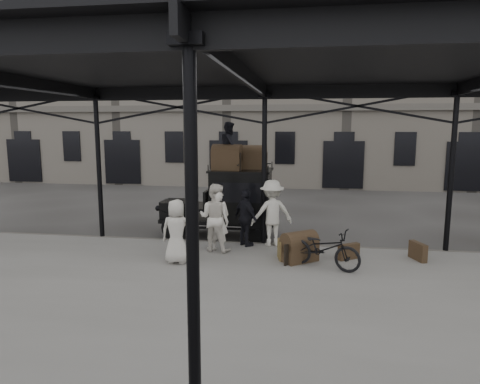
% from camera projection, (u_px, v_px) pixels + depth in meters
% --- Properties ---
extents(ground, '(120.00, 120.00, 0.00)m').
position_uv_depth(ground, '(256.00, 271.00, 10.51)').
color(ground, '#383533').
rests_on(ground, ground).
extents(platform, '(28.00, 8.00, 0.15)m').
position_uv_depth(platform, '(244.00, 300.00, 8.55)').
color(platform, slate).
rests_on(platform, ground).
extents(canopy, '(22.50, 9.00, 4.74)m').
position_uv_depth(canopy, '(246.00, 69.00, 8.12)').
color(canopy, black).
rests_on(canopy, ground).
extents(building_frontage, '(64.00, 8.00, 14.00)m').
position_uv_depth(building_frontage, '(289.00, 70.00, 27.01)').
color(building_frontage, slate).
rests_on(building_frontage, ground).
extents(taxi, '(3.65, 1.55, 2.18)m').
position_uv_depth(taxi, '(231.00, 200.00, 13.55)').
color(taxi, black).
rests_on(taxi, ground).
extents(porter_left, '(0.70, 0.56, 1.66)m').
position_uv_depth(porter_left, '(218.00, 221.00, 11.54)').
color(porter_left, silver).
rests_on(porter_left, platform).
extents(porter_midleft, '(1.00, 0.84, 1.85)m').
position_uv_depth(porter_midleft, '(215.00, 217.00, 11.56)').
color(porter_midleft, silver).
rests_on(porter_midleft, platform).
extents(porter_centre, '(0.79, 0.52, 1.60)m').
position_uv_depth(porter_centre, '(177.00, 231.00, 10.55)').
color(porter_centre, beige).
rests_on(porter_centre, platform).
extents(porter_official, '(0.94, 0.97, 1.63)m').
position_uv_depth(porter_official, '(246.00, 218.00, 12.04)').
color(porter_official, black).
rests_on(porter_official, platform).
extents(porter_right, '(1.39, 1.11, 1.88)m').
position_uv_depth(porter_right, '(272.00, 213.00, 12.07)').
color(porter_right, silver).
rests_on(porter_right, platform).
extents(bicycle, '(1.95, 1.30, 0.97)m').
position_uv_depth(bicycle, '(323.00, 248.00, 10.20)').
color(bicycle, black).
rests_on(bicycle, platform).
extents(porter_roof, '(0.59, 0.74, 1.47)m').
position_uv_depth(porter_roof, '(230.00, 146.00, 13.20)').
color(porter_roof, black).
rests_on(porter_roof, taxi).
extents(steamer_trunk_roof_near, '(0.95, 0.64, 0.66)m').
position_uv_depth(steamer_trunk_roof_near, '(227.00, 159.00, 13.12)').
color(steamer_trunk_roof_near, '#453520').
rests_on(steamer_trunk_roof_near, taxi).
extents(steamer_trunk_roof_far, '(0.86, 0.55, 0.62)m').
position_uv_depth(steamer_trunk_roof_far, '(253.00, 159.00, 13.45)').
color(steamer_trunk_roof_far, '#453520').
rests_on(steamer_trunk_roof_far, taxi).
extents(steamer_trunk_platform, '(1.01, 0.95, 0.64)m').
position_uv_depth(steamer_trunk_platform, '(299.00, 249.00, 10.75)').
color(steamer_trunk_platform, '#453520').
rests_on(steamer_trunk_platform, platform).
extents(wicker_hamper, '(0.68, 0.56, 0.50)m').
position_uv_depth(wicker_hamper, '(290.00, 249.00, 10.92)').
color(wicker_hamper, brown).
rests_on(wicker_hamper, platform).
extents(suitcase_upright, '(0.35, 0.61, 0.45)m').
position_uv_depth(suitcase_upright, '(418.00, 251.00, 10.85)').
color(suitcase_upright, '#453520').
rests_on(suitcase_upright, platform).
extents(suitcase_flat, '(0.58, 0.46, 0.40)m').
position_uv_depth(suitcase_flat, '(349.00, 252.00, 10.91)').
color(suitcase_flat, '#453520').
rests_on(suitcase_flat, platform).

